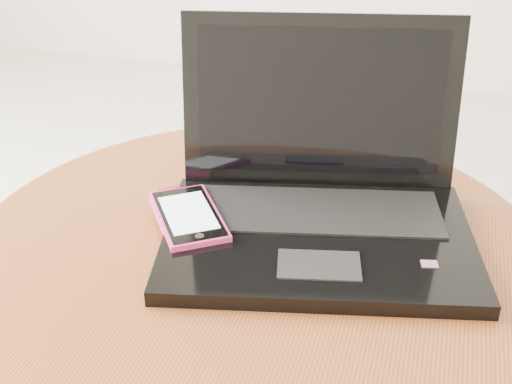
# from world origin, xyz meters

# --- Properties ---
(table) EXTENTS (0.67, 0.67, 0.54)m
(table) POSITION_xyz_m (0.10, -0.03, 0.42)
(table) COLOR #512E1C
(table) RESTS_ON ground
(laptop) EXTENTS (0.39, 0.34, 0.22)m
(laptop) POSITION_xyz_m (0.16, 0.01, 0.58)
(laptop) COLOR black
(laptop) RESTS_ON table
(phone_black) EXTENTS (0.14, 0.13, 0.01)m
(phone_black) POSITION_xyz_m (0.03, 0.01, 0.54)
(phone_black) COLOR black
(phone_black) RESTS_ON table
(phone_pink) EXTENTS (0.13, 0.14, 0.02)m
(phone_pink) POSITION_xyz_m (0.02, -0.04, 0.55)
(phone_pink) COLOR #D9337B
(phone_pink) RESTS_ON phone_black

